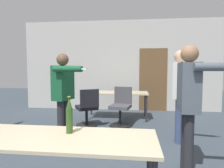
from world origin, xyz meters
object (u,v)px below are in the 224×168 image
Objects in this scene: person_near_casual at (181,87)px; person_center_tall at (190,96)px; person_right_polo at (64,89)px; office_chair_far_right at (87,109)px; office_chair_mid_tucked at (121,108)px; beer_bottle at (69,116)px.

person_near_casual is 1.13m from person_center_tall.
person_near_casual is (2.15, 0.27, 0.04)m from person_right_polo.
person_center_tall reaches higher than office_chair_far_right.
person_right_polo reaches higher than office_chair_far_right.
office_chair_mid_tucked is at bearing -15.87° from office_chair_far_right.
person_near_casual reaches higher than person_center_tall.
person_center_tall is (-0.13, -1.13, -0.02)m from person_near_casual.
beer_bottle is (-1.36, -0.79, -0.11)m from person_center_tall.
office_chair_mid_tucked reaches higher than office_chair_far_right.
person_center_tall is (2.02, -0.86, 0.02)m from person_right_polo.
beer_bottle is at bearing 36.20° from person_right_polo.
beer_bottle is at bearing -57.22° from person_center_tall.
person_right_polo is at bearing -71.53° from person_near_casual.
office_chair_mid_tucked is (-1.17, 0.97, -0.60)m from person_near_casual.
person_center_tall is at bearing 128.18° from office_chair_mid_tucked.
person_right_polo is at bearing 111.91° from beer_bottle.
person_right_polo is 1.21m from office_chair_far_right.
person_near_casual reaches higher than office_chair_far_right.
person_center_tall reaches higher than beer_bottle.
person_near_casual is 1.02× the size of person_center_tall.
office_chair_mid_tucked is (-1.04, 2.10, -0.58)m from person_center_tall.
person_right_polo is 1.78m from beer_bottle.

